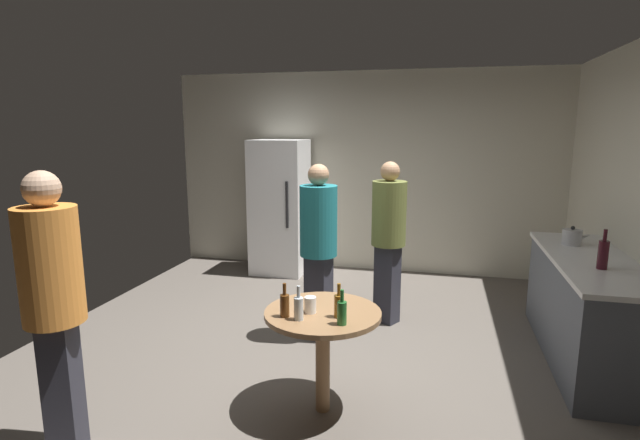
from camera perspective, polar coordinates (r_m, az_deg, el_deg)
name	(u,v)px	position (r m, az deg, el deg)	size (l,w,h in m)	color
ground_plane	(316,353)	(4.60, -0.47, -15.22)	(5.20, 5.20, 0.10)	#5B544C
wall_back	(363,173)	(6.74, 5.06, 5.53)	(5.32, 0.06, 2.70)	beige
refrigerator	(280,207)	(6.63, -4.72, 1.52)	(0.70, 0.68, 1.80)	white
kitchen_counter	(587,309)	(4.76, 28.68, -9.12)	(0.64, 1.98, 0.90)	#4C515B
kettle	(572,237)	(5.06, 27.38, -1.78)	(0.24, 0.17, 0.18)	#B2B2B7
wine_bottle_on_counter	(603,254)	(4.30, 30.17, -3.44)	(0.08, 0.08, 0.31)	#3F141E
foreground_table	(323,326)	(3.42, 0.33, -12.22)	(0.80, 0.80, 0.73)	olive
beer_bottle_amber	(339,305)	(3.25, 2.21, -9.89)	(0.06, 0.06, 0.23)	#8C5919
beer_bottle_brown	(285,305)	(3.27, -4.14, -9.83)	(0.06, 0.06, 0.23)	#593314
beer_bottle_green	(342,312)	(3.14, 2.57, -10.68)	(0.06, 0.06, 0.23)	#26662D
beer_bottle_clear	(299,308)	(3.21, -2.51, -10.18)	(0.06, 0.06, 0.23)	silver
plastic_cup_white	(310,305)	(3.34, -1.14, -9.87)	(0.08, 0.08, 0.11)	white
person_in_olive_shirt	(389,230)	(4.90, 8.01, -1.20)	(0.46, 0.46, 1.64)	#2D2D38
person_in_orange_shirt	(53,295)	(3.23, -28.72, -7.68)	(0.44, 0.44, 1.74)	#2D2D38
person_in_teal_shirt	(319,239)	(4.45, -0.17, -2.26)	(0.43, 0.43, 1.65)	#2D2D38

